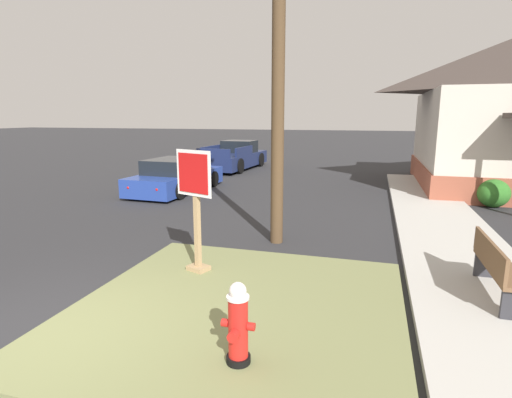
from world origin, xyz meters
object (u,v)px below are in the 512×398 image
(fire_hydrant, at_px, (238,325))
(manhole_cover, at_px, (207,253))
(stop_sign, at_px, (196,212))
(parked_sedan_blue, at_px, (176,177))
(street_bench, at_px, (497,266))
(pickup_truck_navy, at_px, (235,157))
(utility_pole, at_px, (279,13))

(fire_hydrant, bearing_deg, manhole_cover, 118.17)
(stop_sign, distance_m, parked_sedan_blue, 8.43)
(manhole_cover, xyz_separation_m, parked_sedan_blue, (-3.89, 6.21, 0.53))
(stop_sign, xyz_separation_m, manhole_cover, (-0.29, 1.09, -1.14))
(fire_hydrant, bearing_deg, street_bench, 39.70)
(manhole_cover, distance_m, pickup_truck_navy, 13.73)
(parked_sedan_blue, height_order, pickup_truck_navy, pickup_truck_navy)
(fire_hydrant, bearing_deg, stop_sign, 123.29)
(utility_pole, bearing_deg, fire_hydrant, -81.78)
(pickup_truck_navy, xyz_separation_m, street_bench, (9.01, -13.98, -0.02))
(manhole_cover, height_order, pickup_truck_navy, pickup_truck_navy)
(stop_sign, distance_m, street_bench, 4.81)
(stop_sign, distance_m, manhole_cover, 1.60)
(utility_pole, bearing_deg, pickup_truck_navy, 113.29)
(pickup_truck_navy, relative_size, utility_pole, 0.58)
(pickup_truck_navy, distance_m, street_bench, 16.64)
(pickup_truck_navy, bearing_deg, street_bench, -57.20)
(stop_sign, xyz_separation_m, parked_sedan_blue, (-4.18, 7.30, -0.61))
(stop_sign, bearing_deg, fire_hydrant, -56.71)
(manhole_cover, height_order, parked_sedan_blue, parked_sedan_blue)
(pickup_truck_navy, bearing_deg, manhole_cover, -73.26)
(fire_hydrant, height_order, street_bench, fire_hydrant)
(utility_pole, bearing_deg, street_bench, -27.66)
(manhole_cover, bearing_deg, stop_sign, -75.08)
(street_bench, bearing_deg, utility_pole, 152.34)
(utility_pole, bearing_deg, manhole_cover, -135.55)
(parked_sedan_blue, relative_size, pickup_truck_navy, 0.85)
(pickup_truck_navy, bearing_deg, fire_hydrant, -70.70)
(fire_hydrant, xyz_separation_m, utility_pole, (-0.68, 4.67, 4.30))
(fire_hydrant, height_order, utility_pole, utility_pole)
(fire_hydrant, distance_m, parked_sedan_blue, 11.29)
(stop_sign, height_order, utility_pole, utility_pole)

